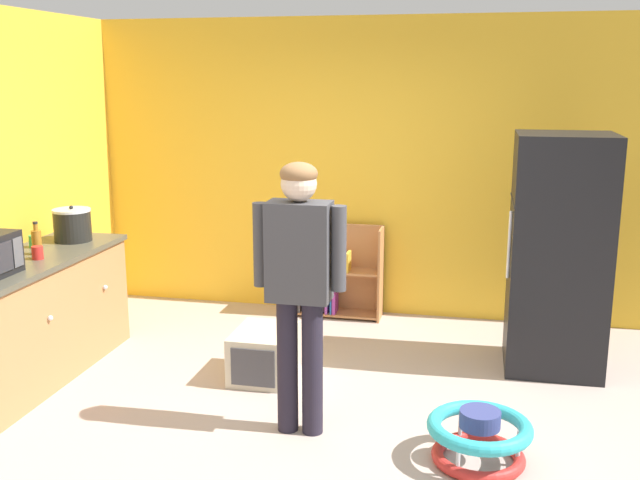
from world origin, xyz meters
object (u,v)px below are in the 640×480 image
Objects in this scene: pet_carrier at (264,354)px; red_cup at (38,253)px; refrigerator at (558,254)px; green_cup at (34,241)px; amber_bottle at (37,241)px; kitchen_counter at (11,329)px; standing_person at (299,273)px; crock_pot at (72,225)px; bookshelf at (334,277)px; baby_walker at (479,437)px.

red_cup is at bearing -167.72° from pet_carrier.
refrigerator reaches higher than green_cup.
pet_carrier is at bearing 7.42° from amber_bottle.
red_cup is (0.09, 0.26, 0.50)m from kitchen_counter.
crock_pot is (-2.11, 1.02, 0.00)m from standing_person.
refrigerator is 2.13m from bookshelf.
kitchen_counter is at bearing 175.56° from standing_person.
crock_pot is at bearing 88.92° from kitchen_counter.
amber_bottle is at bearing -136.99° from bookshelf.
crock_pot reaches higher than baby_walker.
crock_pot is 1.20× the size of amber_bottle.
refrigerator is at bearing 17.72° from pet_carrier.
green_cup is at bearing -179.39° from pet_carrier.
red_cup is (0.08, -0.13, -0.05)m from amber_bottle.
pet_carrier is 1.86m from amber_bottle.
amber_bottle is at bearing -172.58° from pet_carrier.
bookshelf is 8.95× the size of green_cup.
red_cup reaches higher than pet_carrier.
amber_bottle is 0.16m from red_cup.
red_cup is at bearing 168.32° from standing_person.
crock_pot is at bearing 159.92° from baby_walker.
green_cup is (-1.81, -0.02, 0.77)m from pet_carrier.
bookshelf reaches higher than baby_walker.
amber_bottle reaches higher than green_cup.
standing_person is (2.12, -0.16, 0.58)m from kitchen_counter.
baby_walker is at bearing -14.90° from green_cup.
green_cup reaches higher than bookshelf.
bookshelf is at bearing 81.83° from pet_carrier.
bookshelf is 2.35m from crock_pot.
bookshelf is 2.88× the size of crock_pot.
refrigerator is 1.83m from baby_walker.
pet_carrier is 1.96m from green_cup.
crock_pot is (-1.86, -1.28, 0.67)m from bookshelf.
amber_bottle reaches higher than kitchen_counter.
amber_bottle is at bearing -166.72° from refrigerator.
baby_walker is 1.81m from pet_carrier.
kitchen_counter is 2.84m from bookshelf.
amber_bottle is (-3.75, -0.88, 0.11)m from refrigerator.
standing_person is (0.25, -2.29, 0.67)m from bookshelf.
baby_walker is (1.10, -0.15, -0.87)m from standing_person.
crock_pot is (-1.64, 0.25, 0.85)m from pet_carrier.
standing_person is at bearing -138.70° from refrigerator.
baby_walker is at bearing -30.39° from pet_carrier.
refrigerator is 3.80m from red_cup.
kitchen_counter is 1.03m from crock_pot.
baby_walker is at bearing -7.96° from standing_person.
crock_pot is at bearing 88.40° from amber_bottle.
crock_pot reaches higher than pet_carrier.
bookshelf is 2.62m from green_cup.
kitchen_counter reaches higher than pet_carrier.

